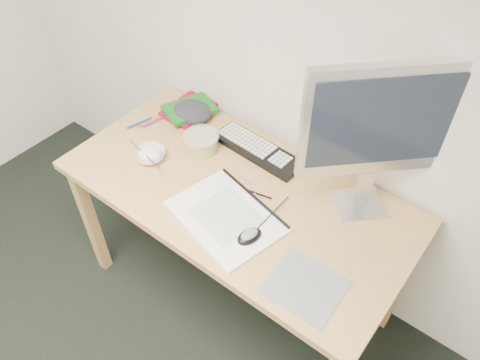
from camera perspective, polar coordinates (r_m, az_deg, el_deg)
The scene contains 18 objects.
desk at distance 1.90m, azimuth -0.46°, elevation -2.88°, with size 1.40×0.70×0.75m.
mousepad at distance 1.58m, azimuth 7.95°, elevation -12.71°, with size 0.24×0.22×0.00m, color gray.
sketchpad at distance 1.74m, azimuth -1.73°, elevation -4.45°, with size 0.41×0.29×0.01m, color silver.
keyboard at distance 1.99m, azimuth 2.18°, elevation 3.67°, with size 0.41×0.13×0.02m, color black.
monitor at distance 1.58m, azimuth 16.67°, elevation 6.32°, with size 0.40×0.40×0.61m.
mouse at distance 1.65m, azimuth 1.15°, elevation -6.65°, with size 0.06×0.10×0.03m, color black.
rice_bowl at distance 1.98m, azimuth -10.92°, elevation 3.00°, with size 0.13×0.13×0.04m, color white.
chopsticks at distance 1.95m, azimuth -11.48°, elevation 3.02°, with size 0.02×0.02×0.22m, color #BABABD.
fruit_tub at distance 1.99m, azimuth -4.71°, elevation 4.63°, with size 0.15×0.15×0.07m, color #E1D84F.
book_red at distance 2.22m, azimuth -6.20°, elevation 8.54°, with size 0.18×0.23×0.02m, color maroon.
book_green at distance 2.19m, azimuth -6.17°, elevation 8.63°, with size 0.16×0.22×0.02m, color #18621A.
cloth_lump at distance 2.17m, azimuth -5.83°, elevation 8.27°, with size 0.16×0.13×0.07m, color #262A2E.
pencil_pink at distance 1.86m, azimuth 1.54°, elevation -0.22°, with size 0.01×0.01×0.19m, color pink.
pencil_tan at distance 1.82m, azimuth 1.79°, elevation -1.59°, with size 0.01×0.01×0.17m, color #A87E58.
pencil_black at distance 1.83m, azimuth 0.98°, elevation -1.28°, with size 0.01×0.01×0.20m, color black.
marker_blue at distance 2.18m, azimuth -12.17°, elevation 6.81°, with size 0.01×0.01×0.12m, color navy.
marker_orange at distance 2.19m, azimuth -10.72°, elevation 7.14°, with size 0.01×0.01×0.14m, color #CC6218.
marker_purple at distance 2.18m, azimuth -10.27°, elevation 7.12°, with size 0.01×0.01×0.13m, color #7C258B.
Camera 1 is at (0.77, 0.44, 2.08)m, focal length 35.00 mm.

